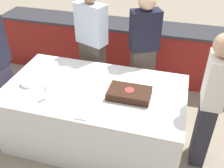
# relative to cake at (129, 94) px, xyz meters

# --- Properties ---
(ground_plane) EXTENTS (14.00, 14.00, 0.00)m
(ground_plane) POSITION_rel_cake_xyz_m (-0.42, 0.05, -0.82)
(ground_plane) COLOR gray
(back_counter) EXTENTS (4.40, 0.58, 0.92)m
(back_counter) POSITION_rel_cake_xyz_m (-0.42, 1.70, -0.36)
(back_counter) COLOR maroon
(back_counter) RESTS_ON ground_plane
(dining_table) EXTENTS (2.07, 1.15, 0.78)m
(dining_table) POSITION_rel_cake_xyz_m (-0.42, 0.05, -0.43)
(dining_table) COLOR silver
(dining_table) RESTS_ON ground_plane
(cake) EXTENTS (0.50, 0.32, 0.10)m
(cake) POSITION_rel_cake_xyz_m (0.00, 0.00, 0.00)
(cake) COLOR #B7B2AD
(cake) RESTS_ON dining_table
(plate_stack) EXTENTS (0.21, 0.21, 0.05)m
(plate_stack) POSITION_rel_cake_xyz_m (-1.17, -0.07, -0.02)
(plate_stack) COLOR white
(plate_stack) RESTS_ON dining_table
(wine_glass) EXTENTS (0.06, 0.06, 0.17)m
(wine_glass) POSITION_rel_cake_xyz_m (-0.85, -0.27, 0.07)
(wine_glass) COLOR white
(wine_glass) RESTS_ON dining_table
(side_plate_near_cake) EXTENTS (0.21, 0.21, 0.00)m
(side_plate_near_cake) POSITION_rel_cake_xyz_m (-0.06, 0.29, -0.04)
(side_plate_near_cake) COLOR white
(side_plate_near_cake) RESTS_ON dining_table
(utensil_pile) EXTENTS (0.13, 0.10, 0.02)m
(utensil_pile) POSITION_rel_cake_xyz_m (-0.39, -0.44, -0.04)
(utensil_pile) COLOR white
(utensil_pile) RESTS_ON dining_table
(person_cutting_cake) EXTENTS (0.42, 0.35, 1.68)m
(person_cutting_cake) POSITION_rel_cake_xyz_m (0.00, 0.84, 0.06)
(person_cutting_cake) COLOR #4C4238
(person_cutting_cake) RESTS_ON ground_plane
(person_seated_right) EXTENTS (0.23, 0.33, 1.60)m
(person_seated_right) POSITION_rel_cake_xyz_m (0.84, 0.05, 0.03)
(person_seated_right) COLOR #282833
(person_seated_right) RESTS_ON ground_plane
(person_standing_back) EXTENTS (0.46, 0.33, 1.68)m
(person_standing_back) POSITION_rel_cake_xyz_m (-0.72, 0.84, 0.04)
(person_standing_back) COLOR #4C4238
(person_standing_back) RESTS_ON ground_plane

